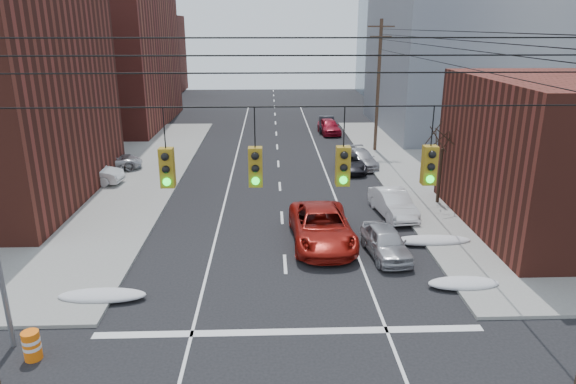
{
  "coord_description": "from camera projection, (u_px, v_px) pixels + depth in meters",
  "views": [
    {
      "loc": [
        -0.62,
        -9.43,
        10.47
      ],
      "look_at": [
        0.19,
        13.53,
        3.0
      ],
      "focal_mm": 32.0,
      "sensor_mm": 36.0,
      "label": 1
    }
  ],
  "objects": [
    {
      "name": "building_brick_far",
      "position": [
        106.0,
        56.0,
        79.82
      ],
      "size": [
        22.0,
        18.0,
        12.0
      ],
      "primitive_type": "cube",
      "color": "#522118",
      "rests_on": "ground"
    },
    {
      "name": "building_office",
      "position": [
        496.0,
        4.0,
        50.91
      ],
      "size": [
        22.0,
        20.0,
        25.0
      ],
      "primitive_type": "cube",
      "color": "gray",
      "rests_on": "ground"
    },
    {
      "name": "building_glass",
      "position": [
        435.0,
        22.0,
        76.15
      ],
      "size": [
        20.0,
        18.0,
        22.0
      ],
      "primitive_type": "cube",
      "color": "gray",
      "rests_on": "ground"
    },
    {
      "name": "utility_pole_far",
      "position": [
        378.0,
        84.0,
        43.03
      ],
      "size": [
        2.2,
        0.28,
        11.0
      ],
      "color": "#473323",
      "rests_on": "ground"
    },
    {
      "name": "traffic_signals",
      "position": [
        299.0,
        164.0,
        12.83
      ],
      "size": [
        17.0,
        0.42,
        2.02
      ],
      "color": "black",
      "rests_on": "ground"
    },
    {
      "name": "bare_tree",
      "position": [
        440.0,
        168.0,
        30.83
      ],
      "size": [
        2.09,
        2.2,
        4.93
      ],
      "color": "black",
      "rests_on": "ground"
    },
    {
      "name": "snow_nw",
      "position": [
        102.0,
        296.0,
        20.46
      ],
      "size": [
        3.5,
        1.08,
        0.42
      ],
      "primitive_type": "ellipsoid",
      "color": "silver",
      "rests_on": "ground"
    },
    {
      "name": "snow_ne",
      "position": [
        464.0,
        283.0,
        21.43
      ],
      "size": [
        3.0,
        1.08,
        0.42
      ],
      "primitive_type": "ellipsoid",
      "color": "silver",
      "rests_on": "ground"
    },
    {
      "name": "snow_east_far",
      "position": [
        431.0,
        240.0,
        25.71
      ],
      "size": [
        4.0,
        1.08,
        0.42
      ],
      "primitive_type": "ellipsoid",
      "color": "silver",
      "rests_on": "ground"
    },
    {
      "name": "red_pickup",
      "position": [
        322.0,
        227.0,
        25.66
      ],
      "size": [
        3.14,
        6.46,
        1.77
      ],
      "primitive_type": "imported",
      "rotation": [
        0.0,
        0.0,
        0.03
      ],
      "color": "maroon",
      "rests_on": "ground"
    },
    {
      "name": "parked_car_a",
      "position": [
        386.0,
        242.0,
        24.31
      ],
      "size": [
        2.06,
        4.27,
        1.41
      ],
      "primitive_type": "imported",
      "rotation": [
        0.0,
        0.0,
        0.1
      ],
      "color": "#A9A9AE",
      "rests_on": "ground"
    },
    {
      "name": "parked_car_b",
      "position": [
        393.0,
        203.0,
        29.45
      ],
      "size": [
        2.16,
        4.69,
        1.49
      ],
      "primitive_type": "imported",
      "rotation": [
        0.0,
        0.0,
        0.13
      ],
      "color": "white",
      "rests_on": "ground"
    },
    {
      "name": "parked_car_c",
      "position": [
        351.0,
        163.0,
        38.58
      ],
      "size": [
        2.2,
        4.49,
        1.23
      ],
      "primitive_type": "imported",
      "rotation": [
        0.0,
        0.0,
        -0.04
      ],
      "color": "black",
      "rests_on": "ground"
    },
    {
      "name": "parked_car_d",
      "position": [
        361.0,
        159.0,
        39.7
      ],
      "size": [
        2.4,
        4.72,
        1.31
      ],
      "primitive_type": "imported",
      "rotation": [
        0.0,
        0.0,
        0.13
      ],
      "color": "#AEAEB3",
      "rests_on": "ground"
    },
    {
      "name": "parked_car_e",
      "position": [
        329.0,
        126.0,
        51.73
      ],
      "size": [
        2.26,
        4.68,
        1.54
      ],
      "primitive_type": "imported",
      "rotation": [
        0.0,
        0.0,
        0.1
      ],
      "color": "maroon",
      "rests_on": "ground"
    },
    {
      "name": "parked_car_f",
      "position": [
        326.0,
        124.0,
        53.34
      ],
      "size": [
        1.84,
        4.51,
        1.45
      ],
      "primitive_type": "imported",
      "rotation": [
        0.0,
        0.0,
        -0.07
      ],
      "color": "black",
      "rests_on": "ground"
    },
    {
      "name": "lot_car_a",
      "position": [
        89.0,
        173.0,
        34.93
      ],
      "size": [
        4.68,
        2.09,
        1.49
      ],
      "primitive_type": "imported",
      "rotation": [
        0.0,
        0.0,
        1.46
      ],
      "color": "silver",
      "rests_on": "sidewalk_nw"
    },
    {
      "name": "lot_car_b",
      "position": [
        110.0,
        161.0,
        38.33
      ],
      "size": [
        5.14,
        3.54,
        1.31
      ],
      "primitive_type": "imported",
      "rotation": [
        0.0,
        0.0,
        1.89
      ],
      "color": "silver",
      "rests_on": "sidewalk_nw"
    },
    {
      "name": "lot_car_c",
      "position": [
        6.0,
        172.0,
        35.32
      ],
      "size": [
        5.36,
        3.75,
        1.44
      ],
      "primitive_type": "imported",
      "rotation": [
        0.0,
        0.0,
        1.96
      ],
      "color": "black",
      "rests_on": "sidewalk_nw"
    },
    {
      "name": "lot_car_d",
      "position": [
        3.0,
        173.0,
        35.36
      ],
      "size": [
        4.13,
        2.8,
        1.31
      ],
      "primitive_type": "imported",
      "rotation": [
        0.0,
        0.0,
        1.93
      ],
      "color": "silver",
      "rests_on": "sidewalk_nw"
    },
    {
      "name": "construction_barrel",
      "position": [
        32.0,
        345.0,
        16.77
      ],
      "size": [
        0.73,
        0.73,
        1.0
      ],
      "rotation": [
        0.0,
        0.0,
        0.35
      ],
      "color": "orange",
      "rests_on": "ground"
    }
  ]
}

